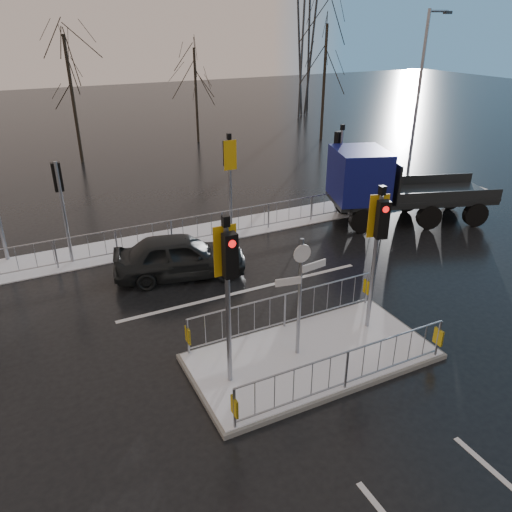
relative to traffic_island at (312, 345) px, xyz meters
name	(u,v)px	position (x,y,z in m)	size (l,w,h in m)	color
ground	(311,359)	(0.01, -0.01, -0.39)	(120.00, 120.00, 0.00)	black
snow_verge	(193,236)	(0.01, 8.59, -0.37)	(30.00, 2.00, 0.04)	white
lane_markings	(319,366)	(0.01, -0.34, -0.39)	(8.00, 11.38, 0.01)	silver
traffic_island	(312,345)	(0.00, 0.00, 0.00)	(6.00, 3.04, 4.15)	slate
far_kerb_fixtures	(203,215)	(0.31, 8.08, 0.63)	(18.00, 0.65, 3.83)	gray
car_far_lane	(180,256)	(-1.44, 5.65, 0.33)	(1.69, 4.21, 1.44)	black
flatbed_truck	(380,184)	(7.40, 6.68, 1.22)	(6.95, 4.32, 3.03)	black
tree_far_a	(69,75)	(-1.99, 21.99, 4.43)	(3.75, 3.75, 7.08)	black
tree_far_b	(195,77)	(6.01, 23.99, 3.79)	(3.25, 3.25, 6.14)	black
tree_far_c	(325,60)	(14.01, 20.99, 4.76)	(4.00, 4.00, 7.55)	black
street_lamp_right	(419,101)	(10.58, 8.49, 4.00)	(1.25, 0.18, 8.00)	gray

